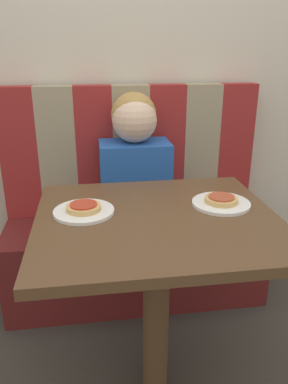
{
  "coord_description": "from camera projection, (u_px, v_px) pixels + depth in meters",
  "views": [
    {
      "loc": [
        -0.21,
        -1.16,
        1.3
      ],
      "look_at": [
        0.0,
        0.32,
        0.73
      ],
      "focal_mm": 35.0,
      "sensor_mm": 36.0,
      "label": 1
    }
  ],
  "objects": [
    {
      "name": "ground_plane",
      "position": [
        155.0,
        382.0,
        1.56
      ],
      "size": [
        12.0,
        12.0,
        0.0
      ],
      "primitive_type": "plane",
      "color": "#38332D"
    },
    {
      "name": "wall_back",
      "position": [
        127.0,
        49.0,
        1.95
      ],
      "size": [
        7.0,
        0.05,
        2.6
      ],
      "color": "beige",
      "rests_on": "ground_plane"
    },
    {
      "name": "booth_seat",
      "position": [
        136.0,
        258.0,
        2.07
      ],
      "size": [
        1.36,
        0.47,
        0.44
      ],
      "color": "#5B1919",
      "rests_on": "ground_plane"
    },
    {
      "name": "booth_backrest",
      "position": [
        131.0,
        150.0,
        2.04
      ],
      "size": [
        1.36,
        0.1,
        0.69
      ],
      "color": "maroon",
      "rests_on": "booth_seat"
    },
    {
      "name": "dining_table",
      "position": [
        157.0,
        245.0,
        1.33
      ],
      "size": [
        0.83,
        0.74,
        0.76
      ],
      "color": "brown",
      "rests_on": "ground_plane"
    },
    {
      "name": "person",
      "position": [
        135.0,
        159.0,
        1.87
      ],
      "size": [
        0.35,
        0.25,
        0.67
      ],
      "color": "#2356B2",
      "rests_on": "booth_seat"
    },
    {
      "name": "plate_left",
      "position": [
        84.0,
        211.0,
        1.31
      ],
      "size": [
        0.21,
        0.21,
        0.01
      ],
      "color": "white",
      "rests_on": "dining_table"
    },
    {
      "name": "plate_right",
      "position": [
        221.0,
        203.0,
        1.38
      ],
      "size": [
        0.21,
        0.21,
        0.01
      ],
      "color": "white",
      "rests_on": "dining_table"
    },
    {
      "name": "pizza_left",
      "position": [
        84.0,
        207.0,
        1.31
      ],
      "size": [
        0.12,
        0.12,
        0.02
      ],
      "color": "tan",
      "rests_on": "plate_left"
    },
    {
      "name": "pizza_right",
      "position": [
        221.0,
        199.0,
        1.38
      ],
      "size": [
        0.12,
        0.12,
        0.02
      ],
      "color": "tan",
      "rests_on": "plate_right"
    }
  ]
}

